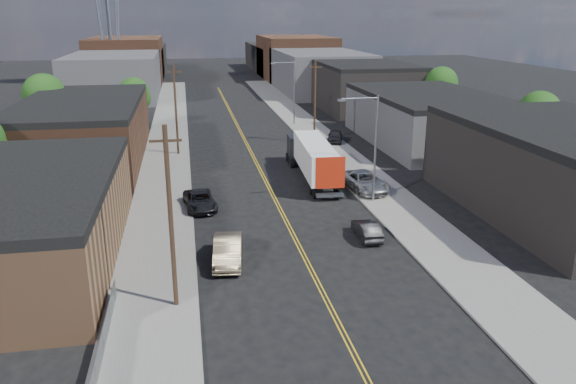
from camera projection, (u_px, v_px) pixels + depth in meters
name	position (u px, v px, depth m)	size (l,w,h in m)	color
ground	(238.00, 127.00, 78.75)	(260.00, 260.00, 0.00)	black
centerline	(251.00, 152.00, 64.69)	(0.32, 120.00, 0.01)	gold
sidewalk_left	(167.00, 155.00, 63.04)	(5.00, 140.00, 0.15)	slate
sidewalk_right	(331.00, 148.00, 66.30)	(5.00, 140.00, 0.15)	slate
warehouse_tan	(17.00, 219.00, 35.45)	(12.00, 22.00, 5.60)	brown
warehouse_brown	(83.00, 131.00, 59.67)	(12.00, 26.00, 6.60)	#533121
industrial_right_a	(566.00, 169.00, 43.96)	(14.00, 22.00, 7.10)	black
industrial_right_b	(428.00, 118.00, 68.48)	(14.00, 24.00, 6.10)	#3D3D40
industrial_right_c	(363.00, 86.00, 92.63)	(14.00, 22.00, 7.60)	black
skyline_left_a	(115.00, 75.00, 106.92)	(16.00, 30.00, 8.00)	#3D3D40
skyline_right_a	(319.00, 72.00, 113.78)	(16.00, 30.00, 8.00)	#3D3D40
skyline_left_b	(127.00, 60.00, 130.05)	(16.00, 26.00, 10.00)	#533121
skyline_right_b	(296.00, 58.00, 136.91)	(16.00, 26.00, 10.00)	#533121
skyline_left_c	(134.00, 60.00, 149.25)	(16.00, 40.00, 7.00)	black
skyline_right_c	(282.00, 58.00, 156.11)	(16.00, 40.00, 7.00)	black
streetlight_near	(371.00, 141.00, 45.63)	(3.39, 0.25, 9.00)	gray
streetlight_far	(291.00, 88.00, 78.44)	(3.39, 0.25, 9.00)	gray
utility_pole_left_near	(171.00, 218.00, 28.92)	(1.60, 0.26, 10.00)	black
utility_pole_left_far	(176.00, 109.00, 61.73)	(1.60, 0.26, 10.00)	black
utility_pole_right	(315.00, 101.00, 67.35)	(1.60, 0.26, 10.00)	black
chainlink_fence	(95.00, 375.00, 23.62)	(0.05, 16.00, 1.22)	slate
tree_left_mid	(45.00, 97.00, 68.29)	(5.10, 5.04, 8.37)	black
tree_left_far	(134.00, 95.00, 76.85)	(4.35, 4.20, 6.97)	black
tree_right_near	(539.00, 115.00, 59.94)	(4.60, 4.48, 7.44)	black
tree_right_far	(441.00, 85.00, 82.34)	(4.85, 4.76, 7.91)	black
semi_truck	(311.00, 156.00, 53.77)	(3.15, 14.78, 3.83)	white
car_left_b	(228.00, 251.00, 35.64)	(1.73, 4.98, 1.64)	#877558
car_left_c	(200.00, 201.00, 45.57)	(2.34, 5.07, 1.41)	black
car_right_oncoming	(367.00, 230.00, 39.60)	(1.34, 3.85, 1.27)	black
car_right_lot_a	(365.00, 181.00, 49.87)	(2.74, 5.95, 1.65)	gray
car_right_lot_c	(335.00, 136.00, 68.70)	(1.73, 4.31, 1.47)	black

